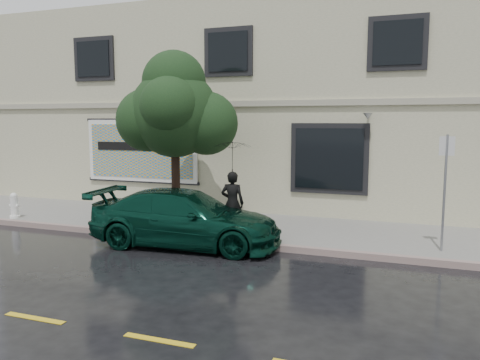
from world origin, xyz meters
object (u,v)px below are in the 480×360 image
(pedestrian, at_px, (232,203))
(fire_hydrant, at_px, (14,206))
(car, at_px, (185,218))
(street_tree, at_px, (175,114))

(pedestrian, height_order, fire_hydrant, pedestrian)
(car, bearing_deg, pedestrian, -49.56)
(car, bearing_deg, street_tree, 31.05)
(fire_hydrant, bearing_deg, car, -16.22)
(street_tree, xyz_separation_m, fire_hydrant, (-5.05, -0.80, -2.73))
(car, distance_m, fire_hydrant, 6.06)
(car, bearing_deg, fire_hydrant, 80.39)
(car, xyz_separation_m, street_tree, (-0.98, 1.40, 2.57))
(pedestrian, bearing_deg, car, 38.62)
(pedestrian, relative_size, fire_hydrant, 2.14)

